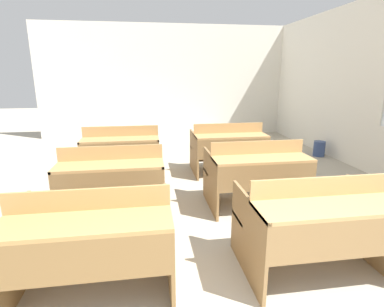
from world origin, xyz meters
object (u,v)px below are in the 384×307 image
bench_second_right (256,172)px  bench_second_left (113,179)px  bench_front_right (316,222)px  bench_third_right (228,147)px  bench_third_left (122,151)px  bench_front_left (93,238)px  wastepaper_bin (319,149)px

bench_second_right → bench_second_left: bearing=179.9°
bench_front_right → bench_second_right: (-0.03, 1.34, 0.00)m
bench_second_right → bench_third_right: 1.36m
bench_third_left → bench_third_right: bearing=0.5°
bench_front_left → bench_second_right: bearing=36.7°
bench_front_left → bench_third_right: (1.77, 2.68, 0.00)m
bench_front_left → bench_second_left: (0.01, 1.32, 0.00)m
bench_front_right → wastepaper_bin: bench_front_right is taller
bench_third_left → bench_front_right: bearing=-56.5°
bench_second_right → wastepaper_bin: bench_second_right is taller
bench_third_right → wastepaper_bin: size_ratio=3.82×
bench_front_left → bench_third_left: 2.66m
bench_second_left → wastepaper_bin: (3.90, 2.09, -0.30)m
bench_front_left → bench_second_left: bearing=89.4°
bench_second_left → bench_third_left: 1.34m
bench_front_right → bench_third_left: 3.21m
bench_front_left → bench_second_right: same height
bench_front_left → bench_second_right: (1.77, 1.32, 0.00)m
bench_second_right → wastepaper_bin: bearing=44.3°
bench_second_left → bench_third_right: 2.22m
wastepaper_bin → bench_second_left: bearing=-151.8°
bench_front_right → wastepaper_bin: size_ratio=3.82×
bench_second_right → bench_third_left: (-1.75, 1.34, 0.00)m
bench_third_right → wastepaper_bin: bench_third_right is taller
bench_front_left → bench_front_right: 1.79m
bench_front_right → bench_third_right: same height
bench_front_right → bench_third_left: bearing=123.5°
bench_front_right → bench_third_right: bearing=90.4°
bench_third_right → bench_second_left: bearing=-142.3°
bench_third_left → wastepaper_bin: (3.89, 0.75, -0.30)m
bench_front_left → bench_front_right: size_ratio=1.00×
bench_front_left → wastepaper_bin: 5.20m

